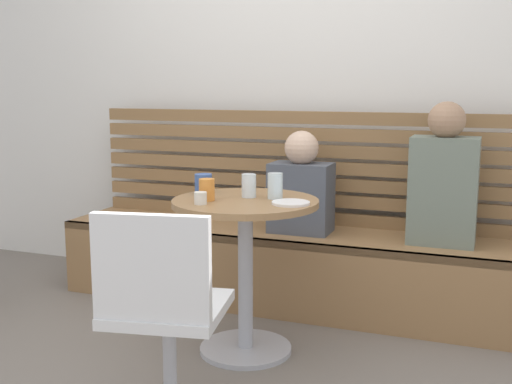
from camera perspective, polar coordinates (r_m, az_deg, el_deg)
back_wall at (r=3.95m, az=5.12°, el=12.35°), size 5.20×0.10×2.90m
booth_bench at (r=3.67m, az=2.93°, el=-6.83°), size 2.70×0.52×0.44m
booth_backrest at (r=3.78m, az=4.14°, el=2.28°), size 2.65×0.04×0.67m
cafe_table at (r=2.96m, az=-0.96°, el=-4.90°), size 0.68×0.68×0.74m
white_chair at (r=2.27m, az=-8.39°, el=-11.03°), size 0.47×0.47×0.85m
person_adult at (r=3.40m, az=16.57°, el=0.96°), size 0.34×0.22×0.74m
person_child_left at (r=3.55m, az=4.09°, el=0.33°), size 0.34×0.22×0.57m
cup_espresso_small at (r=2.80m, az=-5.03°, el=-0.55°), size 0.06×0.06×0.05m
cup_water_clear at (r=2.96m, az=-0.64°, el=0.58°), size 0.07×0.07×0.11m
cup_glass_tall at (r=2.92m, az=1.74°, el=0.55°), size 0.07×0.07×0.12m
cup_mug_blue at (r=3.08m, az=-4.77°, el=0.75°), size 0.08×0.08×0.09m
cup_tumbler_orange at (r=2.88m, az=-4.46°, el=0.21°), size 0.07×0.07×0.10m
plate_small at (r=2.80m, az=3.16°, el=-0.99°), size 0.17×0.17×0.01m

